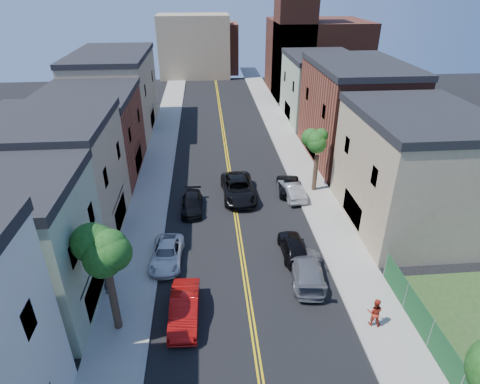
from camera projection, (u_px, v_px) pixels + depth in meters
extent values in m
cube|color=gray|center=(159.00, 155.00, 46.43)|extent=(3.20, 100.00, 0.15)
cube|color=gray|center=(293.00, 151.00, 47.65)|extent=(3.20, 100.00, 0.15)
cube|color=gray|center=(174.00, 155.00, 46.56)|extent=(0.30, 100.00, 0.15)
cube|color=gray|center=(278.00, 151.00, 47.52)|extent=(0.30, 100.00, 0.15)
cube|color=gray|center=(7.00, 255.00, 22.93)|extent=(9.00, 8.00, 8.50)
cube|color=#998466|center=(55.00, 181.00, 30.70)|extent=(9.00, 10.00, 9.00)
cube|color=brown|center=(91.00, 137.00, 40.59)|extent=(9.00, 12.00, 8.00)
cube|color=#998466|center=(115.00, 94.00, 52.51)|extent=(9.00, 16.00, 9.50)
cube|color=#998466|center=(412.00, 173.00, 31.99)|extent=(9.00, 12.00, 9.00)
cube|color=brown|center=(354.00, 114.00, 44.04)|extent=(9.00, 14.00, 10.00)
cube|color=gray|center=(320.00, 90.00, 56.67)|extent=(9.00, 12.00, 8.50)
cube|color=#4C2319|center=(316.00, 57.00, 70.15)|extent=(16.00, 14.00, 12.00)
cube|color=#4C2319|center=(295.00, 29.00, 63.88)|extent=(6.00, 6.00, 22.00)
cube|color=#998466|center=(194.00, 46.00, 80.76)|extent=(14.00, 8.00, 12.00)
cube|color=brown|center=(214.00, 48.00, 85.06)|extent=(10.00, 8.00, 10.00)
cube|color=#143F1E|center=(445.00, 357.00, 20.54)|extent=(0.04, 15.00, 1.90)
cylinder|color=#3C291E|center=(114.00, 301.00, 22.65)|extent=(0.44, 0.44, 3.96)
sphere|color=#143C10|center=(101.00, 238.00, 20.60)|extent=(5.20, 5.20, 5.20)
sphere|color=#143C10|center=(107.00, 225.00, 19.81)|extent=(3.90, 3.90, 3.90)
sphere|color=#143C10|center=(95.00, 241.00, 21.26)|extent=(3.64, 3.64, 3.64)
cylinder|color=#3C291E|center=(315.00, 173.00, 38.01)|extent=(0.44, 0.44, 3.52)
sphere|color=#143C10|center=(319.00, 136.00, 36.24)|extent=(4.40, 4.40, 4.40)
sphere|color=#143C10|center=(326.00, 127.00, 35.57)|extent=(3.30, 3.30, 3.30)
sphere|color=#143C10|center=(313.00, 139.00, 36.80)|extent=(3.08, 3.08, 3.08)
imported|color=#B00E0B|center=(185.00, 308.00, 23.97)|extent=(1.85, 4.88, 1.59)
imported|color=silver|center=(167.00, 254.00, 28.90)|extent=(2.44, 4.86, 1.32)
imported|color=slate|center=(167.00, 253.00, 29.01)|extent=(2.09, 4.19, 1.37)
imported|color=black|center=(192.00, 204.00, 35.36)|extent=(1.89, 4.50, 1.30)
imported|color=slate|center=(307.00, 269.00, 27.21)|extent=(2.83, 5.62, 1.57)
imported|color=black|center=(293.00, 247.00, 29.52)|extent=(1.87, 4.47, 1.51)
imported|color=#9B9EA2|center=(292.00, 190.00, 37.46)|extent=(2.04, 4.59, 1.47)
imported|color=black|center=(289.00, 185.00, 38.62)|extent=(2.51, 4.81, 1.29)
imported|color=black|center=(238.00, 188.00, 37.40)|extent=(3.16, 6.48, 1.77)
imported|color=#2A2B32|center=(107.00, 282.00, 25.80)|extent=(0.55, 0.70, 1.68)
imported|color=#AF2C1B|center=(375.00, 312.00, 23.34)|extent=(1.10, 0.99, 1.85)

